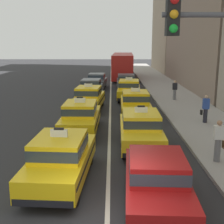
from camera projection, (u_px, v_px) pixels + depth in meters
lane_stripe_left_right at (109, 96)px, 27.02m from camera, size 0.14×80.00×0.01m
sidewalk_curb at (185, 107)px, 22.16m from camera, size 4.00×90.00×0.15m
taxi_left_nearest at (59, 158)px, 10.27m from camera, size 2.10×4.67×1.96m
taxi_left_second at (79, 117)px, 15.94m from camera, size 1.91×4.60×1.96m
taxi_left_third at (87, 98)px, 21.41m from camera, size 2.15×4.68×1.96m
sedan_left_fourth at (90, 88)px, 26.36m from camera, size 1.99×4.39×1.58m
sedan_left_fifth at (95, 81)px, 31.15m from camera, size 2.04×4.41×1.58m
sedan_right_nearest at (155, 179)px, 8.75m from camera, size 1.97×4.38×1.58m
taxi_right_second at (139, 128)px, 13.76m from camera, size 1.89×4.59×1.96m
taxi_right_third at (134, 103)px, 19.44m from camera, size 1.88×4.59×1.96m
taxi_right_fourth at (128, 89)px, 25.19m from camera, size 2.13×4.67×1.96m
sedan_right_fifth at (124, 82)px, 30.39m from camera, size 1.78×4.31×1.58m
bus_right_sixth at (121, 65)px, 39.45m from camera, size 3.01×11.30×3.22m
pedestrian_near_crosswalk at (217, 141)px, 11.72m from camera, size 0.47×0.24×1.66m
pedestrian_by_storefront at (173, 90)px, 24.41m from camera, size 0.36×0.24×1.57m
pedestrian_trailing at (204, 109)px, 17.46m from camera, size 0.47×0.24×1.62m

